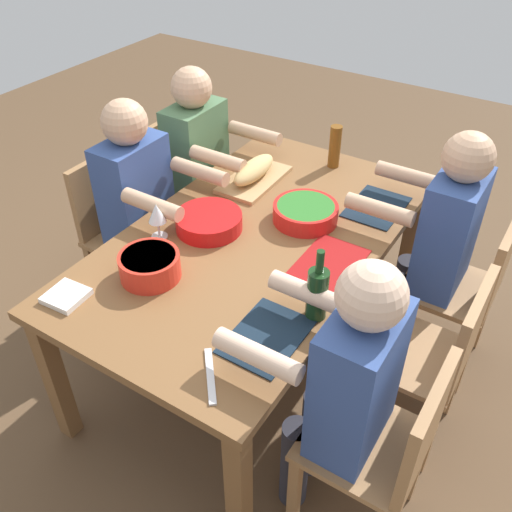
# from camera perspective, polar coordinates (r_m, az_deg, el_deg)

# --- Properties ---
(ground_plane) EXTENTS (8.00, 8.00, 0.00)m
(ground_plane) POSITION_cam_1_polar(r_m,az_deg,el_deg) (2.89, 0.00, -9.89)
(ground_plane) COLOR brown
(dining_table) EXTENTS (1.77, 1.02, 0.74)m
(dining_table) POSITION_cam_1_polar(r_m,az_deg,el_deg) (2.45, 0.00, 0.59)
(dining_table) COLOR brown
(dining_table) RESTS_ON ground_plane
(chair_far_center) EXTENTS (0.40, 0.40, 0.85)m
(chair_far_center) POSITION_cam_1_polar(r_m,az_deg,el_deg) (2.35, 17.73, -9.54)
(chair_far_center) COLOR #9E7044
(chair_far_center) RESTS_ON ground_plane
(chair_far_left) EXTENTS (0.40, 0.40, 0.85)m
(chair_far_left) POSITION_cam_1_polar(r_m,az_deg,el_deg) (2.71, 20.88, -2.89)
(chair_far_left) COLOR #9E7044
(chair_far_left) RESTS_ON ground_plane
(diner_far_left) EXTENTS (0.41, 0.53, 1.20)m
(diner_far_left) POSITION_cam_1_polar(r_m,az_deg,el_deg) (2.60, 18.11, 2.05)
(diner_far_left) COLOR #2D2D38
(diner_far_left) RESTS_ON ground_plane
(chair_near_center) EXTENTS (0.40, 0.40, 0.85)m
(chair_near_center) POSITION_cam_1_polar(r_m,az_deg,el_deg) (2.99, -13.62, 3.02)
(chair_near_center) COLOR #9E7044
(chair_near_center) RESTS_ON ground_plane
(diner_near_center) EXTENTS (0.41, 0.53, 1.20)m
(diner_near_center) POSITION_cam_1_polar(r_m,az_deg,el_deg) (2.77, -11.51, 5.54)
(diner_near_center) COLOR #2D2D38
(diner_near_center) RESTS_ON ground_plane
(chair_far_right) EXTENTS (0.40, 0.40, 0.85)m
(chair_far_right) POSITION_cam_1_polar(r_m,az_deg,el_deg) (2.03, 13.31, -18.37)
(chair_far_right) COLOR #9E7044
(chair_far_right) RESTS_ON ground_plane
(diner_far_right) EXTENTS (0.41, 0.53, 1.20)m
(diner_far_right) POSITION_cam_1_polar(r_m,az_deg,el_deg) (1.89, 9.00, -12.55)
(diner_far_right) COLOR #2D2D38
(diner_far_right) RESTS_ON ground_plane
(chair_near_left) EXTENTS (0.40, 0.40, 0.85)m
(chair_near_left) POSITION_cam_1_polar(r_m,az_deg,el_deg) (3.29, -7.83, 7.16)
(chair_near_left) COLOR #9E7044
(chair_near_left) RESTS_ON ground_plane
(diner_near_left) EXTENTS (0.41, 0.53, 1.20)m
(diner_near_left) POSITION_cam_1_polar(r_m,az_deg,el_deg) (3.08, -5.46, 9.70)
(diner_near_left) COLOR #2D2D38
(diner_near_left) RESTS_ON ground_plane
(serving_bowl_salad) EXTENTS (0.24, 0.24, 0.10)m
(serving_bowl_salad) POSITION_cam_1_polar(r_m,az_deg,el_deg) (2.19, -10.83, -0.86)
(serving_bowl_salad) COLOR red
(serving_bowl_salad) RESTS_ON dining_table
(serving_bowl_fruit) EXTENTS (0.29, 0.29, 0.07)m
(serving_bowl_fruit) POSITION_cam_1_polar(r_m,az_deg,el_deg) (2.43, -4.84, 3.62)
(serving_bowl_fruit) COLOR red
(serving_bowl_fruit) RESTS_ON dining_table
(serving_bowl_greens) EXTENTS (0.29, 0.29, 0.08)m
(serving_bowl_greens) POSITION_cam_1_polar(r_m,az_deg,el_deg) (2.48, 5.07, 4.52)
(serving_bowl_greens) COLOR red
(serving_bowl_greens) RESTS_ON dining_table
(cutting_board) EXTENTS (0.41, 0.23, 0.02)m
(cutting_board) POSITION_cam_1_polar(r_m,az_deg,el_deg) (2.78, -0.21, 7.82)
(cutting_board) COLOR tan
(cutting_board) RESTS_ON dining_table
(bread_loaf) EXTENTS (0.32, 0.12, 0.09)m
(bread_loaf) POSITION_cam_1_polar(r_m,az_deg,el_deg) (2.75, -0.21, 8.81)
(bread_loaf) COLOR tan
(bread_loaf) RESTS_ON cutting_board
(wine_bottle) EXTENTS (0.08, 0.08, 0.29)m
(wine_bottle) POSITION_cam_1_polar(r_m,az_deg,el_deg) (1.96, 6.28, -3.73)
(wine_bottle) COLOR #193819
(wine_bottle) RESTS_ON dining_table
(beer_bottle) EXTENTS (0.06, 0.06, 0.22)m
(beer_bottle) POSITION_cam_1_polar(r_m,az_deg,el_deg) (2.90, 8.07, 11.02)
(beer_bottle) COLOR brown
(beer_bottle) RESTS_ON dining_table
(wine_glass) EXTENTS (0.08, 0.08, 0.17)m
(wine_glass) POSITION_cam_1_polar(r_m,az_deg,el_deg) (2.36, -10.11, 4.21)
(wine_glass) COLOR silver
(wine_glass) RESTS_ON dining_table
(placemat_far_center) EXTENTS (0.32, 0.23, 0.01)m
(placemat_far_center) POSITION_cam_1_polar(r_m,az_deg,el_deg) (2.27, 7.53, -0.64)
(placemat_far_center) COLOR maroon
(placemat_far_center) RESTS_ON dining_table
(placemat_far_left) EXTENTS (0.32, 0.23, 0.01)m
(placemat_far_left) POSITION_cam_1_polar(r_m,az_deg,el_deg) (2.64, 12.22, 4.93)
(placemat_far_left) COLOR #142333
(placemat_far_left) RESTS_ON dining_table
(placemat_far_right) EXTENTS (0.32, 0.23, 0.01)m
(placemat_far_right) POSITION_cam_1_polar(r_m,az_deg,el_deg) (1.94, 1.11, -8.21)
(placemat_far_right) COLOR #142333
(placemat_far_right) RESTS_ON dining_table
(carving_knife) EXTENTS (0.19, 0.17, 0.01)m
(carving_knife) POSITION_cam_1_polar(r_m,az_deg,el_deg) (1.83, -4.69, -12.09)
(carving_knife) COLOR silver
(carving_knife) RESTS_ON dining_table
(napkin_stack) EXTENTS (0.15, 0.15, 0.02)m
(napkin_stack) POSITION_cam_1_polar(r_m,az_deg,el_deg) (2.19, -18.83, -3.89)
(napkin_stack) COLOR white
(napkin_stack) RESTS_ON dining_table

